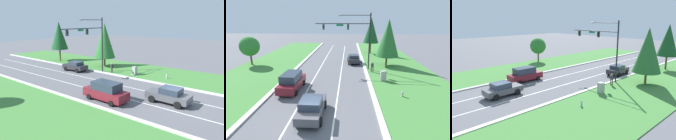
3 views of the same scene
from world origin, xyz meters
The scene contains 16 objects.
ground_plane centered at (0.00, 0.00, 0.00)m, with size 160.00×160.00×0.00m, color #5B5B60.
curb_strip_right centered at (5.65, 0.00, 0.07)m, with size 0.50×90.00×0.15m.
curb_strip_left centered at (-5.65, 0.00, 0.07)m, with size 0.50×90.00×0.15m.
grass_verge_right centered at (10.90, 0.00, 0.04)m, with size 10.00×90.00×0.08m.
lane_stripe_inner_left centered at (-1.80, 0.00, 0.00)m, with size 0.14×81.00×0.01m.
lane_stripe_inner_right centered at (1.80, 0.00, 0.00)m, with size 0.14×81.00×0.01m.
traffic_signal_mast centered at (3.80, 15.16, 5.84)m, with size 8.53×0.41×8.80m.
burgundy_suv centered at (-3.60, 6.17, 1.03)m, with size 2.21×5.09×2.06m.
charcoal_sedan centered at (3.85, 19.27, 0.83)m, with size 2.28×4.35×1.59m.
graphite_sedan centered at (-0.13, 0.61, 0.86)m, with size 2.10×4.51×1.70m.
utility_cabinet centered at (7.53, 9.74, 0.69)m, with size 0.70×0.60×1.39m.
pedestrian centered at (6.55, 13.50, 0.94)m, with size 0.40×0.25×1.69m.
fire_hydrant centered at (8.64, 4.90, 0.34)m, with size 0.34×0.20×0.70m.
conifer_near_right_tree centered at (9.47, 17.53, 4.82)m, with size 3.86×3.86×7.92m.
oak_near_left_tree centered at (-14.31, 16.83, 3.31)m, with size 3.37×3.37×5.01m.
conifer_far_right_tree centered at (7.95, 28.47, 5.33)m, with size 3.49×3.49×8.14m.
Camera 2 is at (2.89, -12.40, 8.07)m, focal length 28.00 mm.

